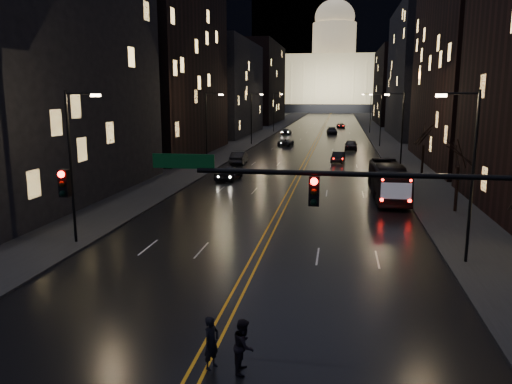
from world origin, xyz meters
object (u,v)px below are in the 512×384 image
at_px(traffic_signal, 388,208).
at_px(pedestrian_b, 244,345).
at_px(bus, 388,181).
at_px(pedestrian_a, 211,343).
at_px(oncoming_car_b, 239,158).
at_px(oncoming_car_a, 229,173).
at_px(receding_car_a, 338,157).

distance_m(traffic_signal, pedestrian_b, 6.43).
bearing_deg(bus, pedestrian_a, -107.00).
xyz_separation_m(bus, oncoming_car_b, (-16.79, 18.99, -0.70)).
bearing_deg(pedestrian_b, bus, -14.66).
bearing_deg(pedestrian_a, pedestrian_b, -65.73).
distance_m(oncoming_car_a, pedestrian_a, 36.07).
bearing_deg(receding_car_a, oncoming_car_a, -118.12).
bearing_deg(pedestrian_a, bus, 8.51).
bearing_deg(oncoming_car_a, pedestrian_a, 109.20).
bearing_deg(receding_car_a, traffic_signal, -81.26).
relative_size(oncoming_car_a, oncoming_car_b, 0.96).
bearing_deg(oncoming_car_a, oncoming_car_b, -76.10).
relative_size(oncoming_car_a, pedestrian_a, 2.60).
height_order(oncoming_car_b, receding_car_a, oncoming_car_b).
height_order(oncoming_car_a, pedestrian_a, pedestrian_a).
bearing_deg(oncoming_car_b, oncoming_car_a, 94.77).
relative_size(bus, pedestrian_b, 6.00).
relative_size(oncoming_car_b, receding_car_a, 1.15).
relative_size(bus, oncoming_car_a, 2.31).
xyz_separation_m(traffic_signal, oncoming_car_a, (-12.81, 33.32, -4.31)).
xyz_separation_m(oncoming_car_a, pedestrian_b, (8.38, -35.32, 0.10)).
xyz_separation_m(traffic_signal, pedestrian_b, (-4.43, -2.00, -4.21)).
height_order(traffic_signal, pedestrian_b, traffic_signal).
bearing_deg(pedestrian_b, receding_car_a, -3.90).
bearing_deg(traffic_signal, receding_car_a, 92.01).
distance_m(bus, pedestrian_a, 29.78).
bearing_deg(oncoming_car_b, receding_car_a, -165.56).
bearing_deg(oncoming_car_a, bus, 164.09).
xyz_separation_m(traffic_signal, bus, (2.59, 26.66, -3.61)).
bearing_deg(traffic_signal, pedestrian_b, -155.76).
distance_m(bus, oncoming_car_a, 16.80).
bearing_deg(oncoming_car_b, pedestrian_a, 98.72).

